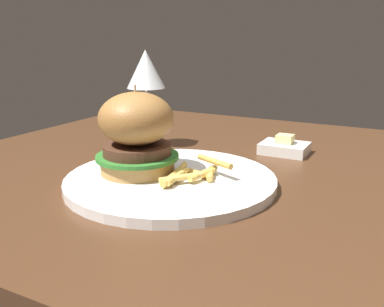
% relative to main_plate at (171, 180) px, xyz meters
% --- Properties ---
extents(dining_table, '(1.12, 0.87, 0.74)m').
position_rel_main_plate_xyz_m(dining_table, '(0.09, 0.13, -0.10)').
color(dining_table, '#472B19').
rests_on(dining_table, ground).
extents(main_plate, '(0.31, 0.31, 0.01)m').
position_rel_main_plate_xyz_m(main_plate, '(0.00, 0.00, 0.00)').
color(main_plate, white).
rests_on(main_plate, dining_table).
extents(burger_sandwich, '(0.13, 0.13, 0.13)m').
position_rel_main_plate_xyz_m(burger_sandwich, '(-0.05, -0.01, 0.07)').
color(burger_sandwich, '#B78447').
rests_on(burger_sandwich, main_plate).
extents(fries_pile, '(0.10, 0.11, 0.03)m').
position_rel_main_plate_xyz_m(fries_pile, '(0.04, 0.00, 0.02)').
color(fries_pile, gold).
rests_on(fries_pile, main_plate).
extents(wine_glass, '(0.08, 0.08, 0.19)m').
position_rel_main_plate_xyz_m(wine_glass, '(-0.16, 0.18, 0.14)').
color(wine_glass, silver).
rests_on(wine_glass, dining_table).
extents(butter_dish, '(0.09, 0.07, 0.04)m').
position_rel_main_plate_xyz_m(butter_dish, '(0.10, 0.25, 0.00)').
color(butter_dish, white).
rests_on(butter_dish, dining_table).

